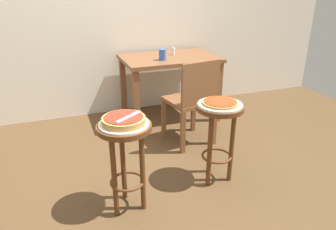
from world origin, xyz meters
TOP-DOWN VIEW (x-y plane):
  - ground_plane at (0.00, 0.00)m, footprint 6.00×6.00m
  - stool_foreground at (-0.21, -0.25)m, footprint 0.36×0.36m
  - serving_plate_foreground at (-0.21, -0.25)m, footprint 0.33×0.33m
  - pizza_foreground at (-0.21, -0.25)m, footprint 0.28×0.28m
  - stool_middle at (0.54, -0.16)m, footprint 0.36×0.36m
  - serving_plate_middle at (0.54, -0.16)m, footprint 0.33×0.33m
  - pizza_middle at (0.54, -0.16)m, footprint 0.27×0.27m
  - dining_table at (0.65, 1.19)m, footprint 1.05×0.71m
  - cup_near_edge at (0.52, 1.05)m, footprint 0.08×0.08m
  - condiment_shaker at (0.72, 1.25)m, footprint 0.04×0.04m
  - wooden_chair at (0.62, 0.47)m, footprint 0.46×0.46m
  - pizza_server_knife at (-0.18, -0.27)m, footprint 0.19×0.15m

SIDE VIEW (x-z plane):
  - ground_plane at x=0.00m, z-range 0.00..0.00m
  - wooden_chair at x=0.62m, z-range 0.04..0.89m
  - stool_foreground at x=-0.21m, z-range 0.15..0.79m
  - stool_middle at x=0.54m, z-range 0.15..0.79m
  - dining_table at x=0.65m, z-range 0.25..0.98m
  - serving_plate_foreground at x=-0.21m, z-range 0.64..0.66m
  - serving_plate_middle at x=0.54m, z-range 0.64..0.66m
  - pizza_middle at x=0.54m, z-range 0.66..0.68m
  - pizza_foreground at x=-0.21m, z-range 0.65..0.70m
  - pizza_server_knife at x=-0.18m, z-range 0.70..0.71m
  - condiment_shaker at x=0.72m, z-range 0.72..0.80m
  - cup_near_edge at x=0.52m, z-range 0.72..0.84m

